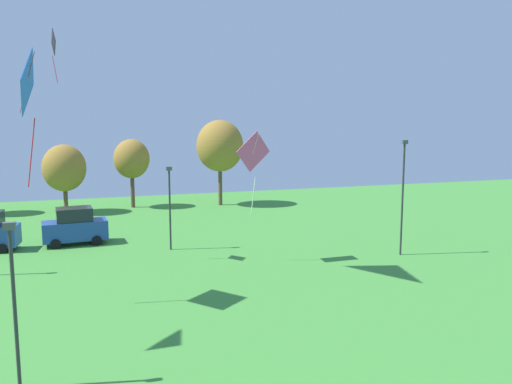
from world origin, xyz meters
name	(u,v)px	position (x,y,z in m)	size (l,w,h in m)	color
kite_flying_1	(28,86)	(-5.34, 27.97, 9.82)	(0.74, 2.97, 5.96)	blue
kite_flying_5	(253,154)	(6.06, 32.18, 6.34)	(2.29, 0.93, 4.90)	#E54C93
kite_flying_9	(54,45)	(-4.51, 35.10, 12.39)	(0.30, 1.45, 2.95)	black
parked_car_second_from_left	(75,226)	(-3.99, 39.90, 1.21)	(4.25, 2.24, 2.47)	#234299
light_post_0	(170,202)	(1.86, 36.54, 3.06)	(0.36, 0.20, 5.35)	#2D2D33
light_post_2	(403,192)	(15.19, 30.97, 3.95)	(0.36, 0.20, 7.07)	#2D2D33
light_post_3	(14,295)	(-5.43, 20.33, 3.09)	(0.36, 0.20, 5.39)	#2D2D33
treeline_tree_2	(64,168)	(-4.92, 52.08, 3.95)	(3.70, 3.70, 6.00)	brown
treeline_tree_3	(132,159)	(0.91, 53.27, 4.49)	(3.26, 3.26, 6.31)	brown
treeline_tree_4	(220,146)	(8.95, 52.08, 5.60)	(4.39, 4.39, 8.04)	brown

